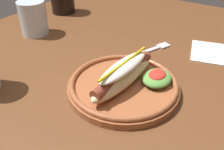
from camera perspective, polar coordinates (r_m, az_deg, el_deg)
The scene contains 5 objects.
dining_table at distance 0.69m, azimuth -10.03°, elevation -5.23°, with size 1.45×0.89×0.74m.
hot_dog_plate at distance 0.54m, azimuth 3.10°, elevation -1.64°, with size 0.25×0.25×0.08m.
fork at distance 0.73m, azimuth 10.25°, elevation 6.22°, with size 0.12×0.07×0.00m.
extra_cup at distance 0.84m, azimuth -18.07°, elevation 12.67°, with size 0.09×0.09×0.11m, color silver.
napkin at distance 0.75m, azimuth 22.72°, elevation 4.82°, with size 0.13×0.12×0.00m, color white.
Camera 1 is at (-0.38, -0.38, 1.08)m, focal length 38.78 mm.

